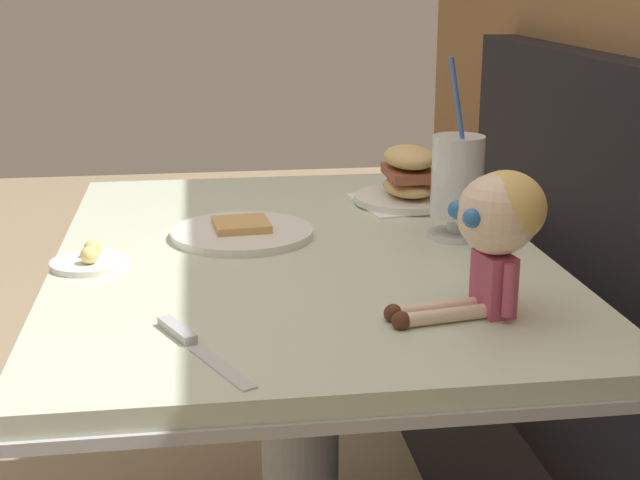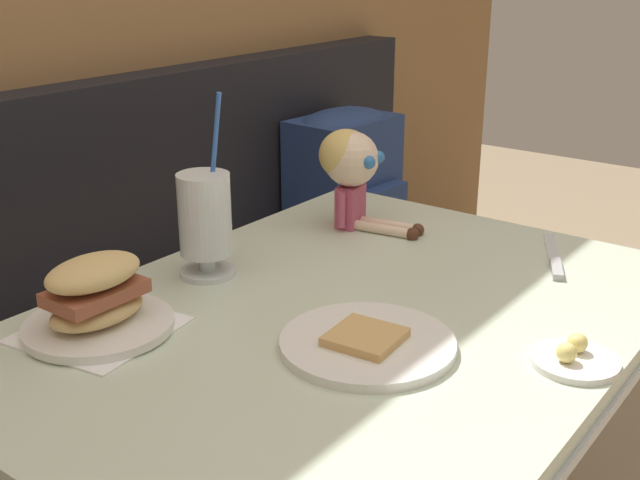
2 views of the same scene
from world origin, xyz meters
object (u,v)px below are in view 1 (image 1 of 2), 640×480
object	(u,v)px
sandwich_plate	(409,180)
butter_saucer	(89,260)
milkshake_glass	(457,182)
toast_plate	(242,232)
seated_doll	(497,222)
butter_knife	(189,340)

from	to	relation	value
sandwich_plate	butter_saucer	size ratio (longest dim) A/B	1.89
sandwich_plate	butter_saucer	distance (m)	0.68
sandwich_plate	milkshake_glass	bearing A→B (deg)	5.39
toast_plate	seated_doll	size ratio (longest dim) A/B	1.11
toast_plate	butter_knife	distance (m)	0.47
milkshake_glass	seated_doll	bearing A→B (deg)	-8.16
sandwich_plate	butter_saucer	xyz separation A→B (m)	(0.32, -0.59, -0.04)
sandwich_plate	butter_saucer	world-z (taller)	sandwich_plate
butter_saucer	seated_doll	bearing A→B (deg)	63.49
seated_doll	milkshake_glass	bearing A→B (deg)	171.84
toast_plate	butter_knife	world-z (taller)	toast_plate
milkshake_glass	butter_saucer	size ratio (longest dim) A/B	2.62
toast_plate	butter_knife	xyz separation A→B (m)	(0.46, -0.09, -0.00)
butter_saucer	butter_knife	size ratio (longest dim) A/B	0.54
seated_doll	toast_plate	bearing A→B (deg)	-142.45
milkshake_glass	butter_saucer	xyz separation A→B (m)	(0.07, -0.62, -0.09)
milkshake_glass	toast_plate	bearing A→B (deg)	-98.83
butter_saucer	butter_knife	xyz separation A→B (m)	(0.33, 0.16, -0.00)
toast_plate	butter_saucer	world-z (taller)	butter_saucer
toast_plate	butter_knife	bearing A→B (deg)	-11.41
toast_plate	butter_saucer	bearing A→B (deg)	-62.34
sandwich_plate	butter_knife	distance (m)	0.79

